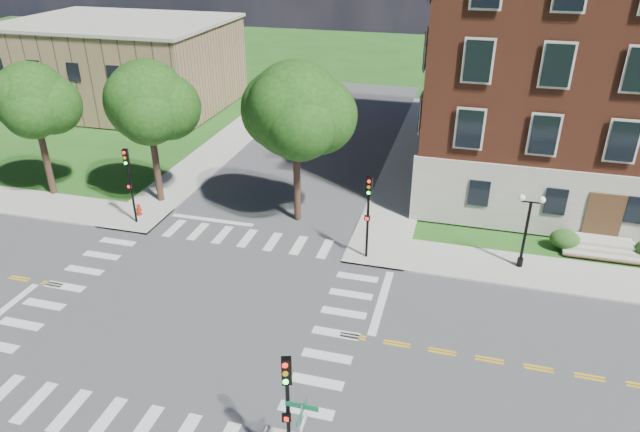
% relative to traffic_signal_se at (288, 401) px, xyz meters
% --- Properties ---
extents(ground, '(160.00, 160.00, 0.00)m').
position_rel_traffic_signal_se_xyz_m(ground, '(-7.41, 7.49, -3.19)').
color(ground, '#1E5117').
rests_on(ground, ground).
extents(road_ew, '(90.00, 12.00, 0.01)m').
position_rel_traffic_signal_se_xyz_m(road_ew, '(-7.41, 7.49, -3.18)').
color(road_ew, '#3D3D3F').
rests_on(road_ew, ground).
extents(road_ns, '(12.00, 90.00, 0.01)m').
position_rel_traffic_signal_se_xyz_m(road_ns, '(-7.41, 7.49, -3.18)').
color(road_ns, '#3D3D3F').
rests_on(road_ns, ground).
extents(sidewalk_ne, '(34.00, 34.00, 0.12)m').
position_rel_traffic_signal_se_xyz_m(sidewalk_ne, '(7.97, 22.86, -3.13)').
color(sidewalk_ne, '#9E9B93').
rests_on(sidewalk_ne, ground).
extents(sidewalk_nw, '(34.00, 34.00, 0.12)m').
position_rel_traffic_signal_se_xyz_m(sidewalk_nw, '(-22.78, 22.86, -3.13)').
color(sidewalk_nw, '#9E9B93').
rests_on(sidewalk_nw, ground).
extents(crosswalk_east, '(2.20, 10.20, 0.02)m').
position_rel_traffic_signal_se_xyz_m(crosswalk_east, '(-0.21, 7.49, -3.19)').
color(crosswalk_east, silver).
rests_on(crosswalk_east, ground).
extents(stop_bar_east, '(0.40, 5.50, 0.00)m').
position_rel_traffic_signal_se_xyz_m(stop_bar_east, '(1.39, 10.49, -3.19)').
color(stop_bar_east, silver).
rests_on(stop_bar_east, ground).
extents(secondary_building, '(20.40, 15.40, 8.30)m').
position_rel_traffic_signal_se_xyz_m(secondary_building, '(-29.41, 37.49, 1.09)').
color(secondary_building, olive).
rests_on(secondary_building, ground).
extents(tree_b, '(4.74, 4.74, 8.95)m').
position_rel_traffic_signal_se_xyz_m(tree_b, '(-22.63, 17.01, 3.48)').
color(tree_b, '#312118').
rests_on(tree_b, ground).
extents(tree_c, '(5.15, 5.15, 9.33)m').
position_rel_traffic_signal_se_xyz_m(tree_c, '(-14.91, 17.95, 3.66)').
color(tree_c, '#312118').
rests_on(tree_c, ground).
extents(tree_d, '(5.67, 5.67, 9.85)m').
position_rel_traffic_signal_se_xyz_m(tree_d, '(-5.24, 17.85, 3.93)').
color(tree_d, '#312118').
rests_on(tree_d, ground).
extents(traffic_signal_se, '(0.37, 0.44, 4.80)m').
position_rel_traffic_signal_se_xyz_m(traffic_signal_se, '(0.00, 0.00, 0.00)').
color(traffic_signal_se, black).
rests_on(traffic_signal_se, ground).
extents(traffic_signal_ne, '(0.34, 0.38, 4.80)m').
position_rel_traffic_signal_se_xyz_m(traffic_signal_ne, '(-0.15, 14.33, 0.00)').
color(traffic_signal_ne, black).
rests_on(traffic_signal_ne, ground).
extents(traffic_signal_nw, '(0.37, 0.43, 4.80)m').
position_rel_traffic_signal_se_xyz_m(traffic_signal_nw, '(-14.79, 14.67, 0.00)').
color(traffic_signal_nw, black).
rests_on(traffic_signal_nw, ground).
extents(twin_lamp_west, '(1.36, 0.36, 4.23)m').
position_rel_traffic_signal_se_xyz_m(twin_lamp_west, '(8.09, 15.54, -0.66)').
color(twin_lamp_west, black).
rests_on(twin_lamp_west, ground).
extents(street_sign_pole, '(1.10, 1.10, 3.10)m').
position_rel_traffic_signal_se_xyz_m(street_sign_pole, '(0.49, -0.04, -0.88)').
color(street_sign_pole, gray).
rests_on(street_sign_pole, ground).
extents(fire_hydrant, '(0.35, 0.35, 0.75)m').
position_rel_traffic_signal_se_xyz_m(fire_hydrant, '(-15.10, 15.56, -2.72)').
color(fire_hydrant, '#AF1C0D').
rests_on(fire_hydrant, ground).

